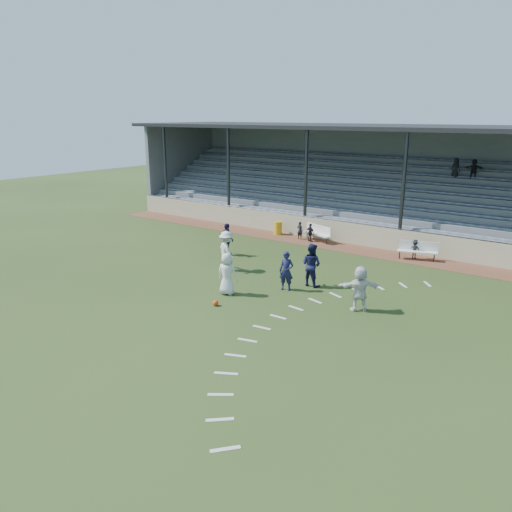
{
  "coord_description": "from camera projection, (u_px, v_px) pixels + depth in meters",
  "views": [
    {
      "loc": [
        12.33,
        -14.32,
        7.24
      ],
      "look_at": [
        0.0,
        2.5,
        1.3
      ],
      "focal_mm": 35.0,
      "sensor_mm": 36.0,
      "label": 1
    }
  ],
  "objects": [
    {
      "name": "player_white_lead",
      "position": [
        227.0,
        274.0,
        20.61
      ],
      "size": [
        0.98,
        0.75,
        1.78
      ],
      "primitive_type": "imported",
      "rotation": [
        0.0,
        0.0,
        3.38
      ],
      "color": "silver",
      "rests_on": "ground"
    },
    {
      "name": "player_navy_wing",
      "position": [
        227.0,
        239.0,
        26.39
      ],
      "size": [
        1.08,
        0.65,
        1.72
      ],
      "primitive_type": "imported",
      "rotation": [
        0.0,
        0.0,
        2.9
      ],
      "color": "#16183E",
      "rests_on": "ground"
    },
    {
      "name": "player_white_back",
      "position": [
        360.0,
        288.0,
        18.88
      ],
      "size": [
        1.63,
        1.39,
        1.77
      ],
      "primitive_type": "imported",
      "rotation": [
        0.0,
        0.0,
        3.78
      ],
      "color": "silver",
      "rests_on": "ground"
    },
    {
      "name": "sub_left_near",
      "position": [
        300.0,
        230.0,
        29.8
      ],
      "size": [
        0.39,
        0.26,
        1.06
      ],
      "primitive_type": "imported",
      "rotation": [
        0.0,
        0.0,
        3.12
      ],
      "color": "black",
      "rests_on": "cinder_track"
    },
    {
      "name": "grandstand",
      "position": [
        382.0,
        195.0,
        32.11
      ],
      "size": [
        34.6,
        9.0,
        6.61
      ],
      "color": "slate",
      "rests_on": "ground"
    },
    {
      "name": "bench_right",
      "position": [
        418.0,
        249.0,
        25.59
      ],
      "size": [
        2.02,
        1.09,
        0.95
      ],
      "rotation": [
        0.0,
        0.0,
        0.33
      ],
      "color": "silver",
      "rests_on": "cinder_track"
    },
    {
      "name": "bench_left",
      "position": [
        318.0,
        232.0,
        29.35
      ],
      "size": [
        2.02,
        1.06,
        0.95
      ],
      "rotation": [
        0.0,
        0.0,
        -0.32
      ],
      "color": "silver",
      "rests_on": "cinder_track"
    },
    {
      "name": "retaining_wall",
      "position": [
        348.0,
        233.0,
        28.9
      ],
      "size": [
        34.0,
        0.18,
        1.2
      ],
      "primitive_type": "cube",
      "color": "#BAB18F",
      "rests_on": "ground"
    },
    {
      "name": "sub_left_far",
      "position": [
        310.0,
        233.0,
        29.22
      ],
      "size": [
        0.68,
        0.43,
        1.07
      ],
      "primitive_type": "imported",
      "rotation": [
        0.0,
        0.0,
        2.86
      ],
      "color": "black",
      "rests_on": "cinder_track"
    },
    {
      "name": "penalty_arc",
      "position": [
        308.0,
        325.0,
        17.76
      ],
      "size": [
        3.89,
        14.63,
        0.01
      ],
      "color": "silver",
      "rests_on": "ground"
    },
    {
      "name": "player_navy_mid",
      "position": [
        311.0,
        265.0,
        21.64
      ],
      "size": [
        0.96,
        0.77,
        1.9
      ],
      "primitive_type": "imported",
      "rotation": [
        0.0,
        0.0,
        3.08
      ],
      "color": "#16183E",
      "rests_on": "ground"
    },
    {
      "name": "trash_bin",
      "position": [
        278.0,
        228.0,
        31.01
      ],
      "size": [
        0.5,
        0.5,
        0.81
      ],
      "primitive_type": "cylinder",
      "color": "gold",
      "rests_on": "cinder_track"
    },
    {
      "name": "sub_right",
      "position": [
        415.0,
        249.0,
        25.77
      ],
      "size": [
        0.72,
        0.52,
        1.0
      ],
      "primitive_type": "imported",
      "rotation": [
        0.0,
        0.0,
        3.39
      ],
      "color": "black",
      "rests_on": "cinder_track"
    },
    {
      "name": "player_white_wing",
      "position": [
        227.0,
        251.0,
        23.8
      ],
      "size": [
        1.43,
        1.19,
        1.92
      ],
      "primitive_type": "imported",
      "rotation": [
        0.0,
        0.0,
        2.68
      ],
      "color": "silver",
      "rests_on": "ground"
    },
    {
      "name": "cinder_track",
      "position": [
        339.0,
        247.0,
        28.24
      ],
      "size": [
        34.0,
        2.0,
        0.02
      ],
      "primitive_type": "cube",
      "color": "brown",
      "rests_on": "ground"
    },
    {
      "name": "ground",
      "position": [
        219.0,
        301.0,
        20.1
      ],
      "size": [
        90.0,
        90.0,
        0.0
      ],
      "primitive_type": "plane",
      "color": "#2B3D19",
      "rests_on": "ground"
    },
    {
      "name": "football",
      "position": [
        216.0,
        303.0,
        19.54
      ],
      "size": [
        0.23,
        0.23,
        0.23
      ],
      "primitive_type": "sphere",
      "color": "#E13F0D",
      "rests_on": "ground"
    },
    {
      "name": "player_navy_lead",
      "position": [
        286.0,
        271.0,
        21.11
      ],
      "size": [
        0.71,
        0.57,
        1.69
      ],
      "primitive_type": "imported",
      "rotation": [
        0.0,
        0.0,
        0.31
      ],
      "color": "#16183E",
      "rests_on": "ground"
    }
  ]
}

